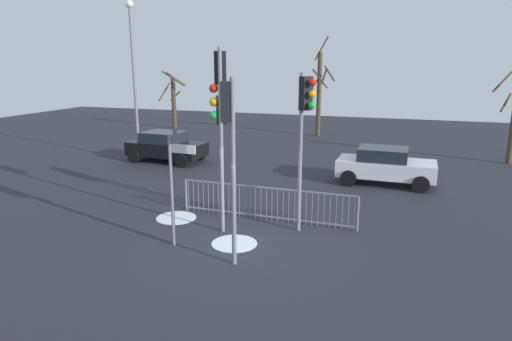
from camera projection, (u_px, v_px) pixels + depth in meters
The scene contains 14 objects.
ground_plane at pixel (242, 247), 11.89m from camera, with size 60.00×60.00×0.00m, color #26282D.
traffic_light_foreground_left at pixel (222, 125), 14.15m from camera, with size 0.44×0.49×3.88m.
traffic_light_mid_right at pixel (221, 100), 12.21m from camera, with size 0.38×0.54×5.19m.
traffic_light_foreground_right at pixel (226, 131), 10.10m from camera, with size 0.54×0.39×4.48m.
traffic_light_rear_left at pixel (305, 118), 12.14m from camera, with size 0.49×0.44×4.53m.
direction_sign_post at pixel (174, 185), 11.58m from camera, with size 0.79×0.10×3.01m.
pedestrian_guard_railing at pixel (266, 203), 13.76m from camera, with size 5.65×0.17×1.07m.
car_white_mid at pixel (385, 165), 17.84m from camera, with size 3.83×1.98×1.47m.
car_black_trailing at pixel (166, 146), 21.86m from camera, with size 3.90×2.13×1.47m.
street_lamp at pixel (134, 67), 21.12m from camera, with size 0.36×0.36×7.56m.
bare_tree_left at pixel (173, 100), 32.53m from camera, with size 1.95×1.94×4.20m.
bare_tree_right at pixel (319, 91), 28.94m from camera, with size 1.49×1.47×6.39m.
snow_patch_kerb at pixel (176, 218), 14.07m from camera, with size 1.26×1.26×0.01m, color white.
snow_patch_island at pixel (234, 243), 12.08m from camera, with size 1.24×1.24×0.01m, color silver.
Camera 1 is at (3.91, -10.36, 4.81)m, focal length 31.24 mm.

